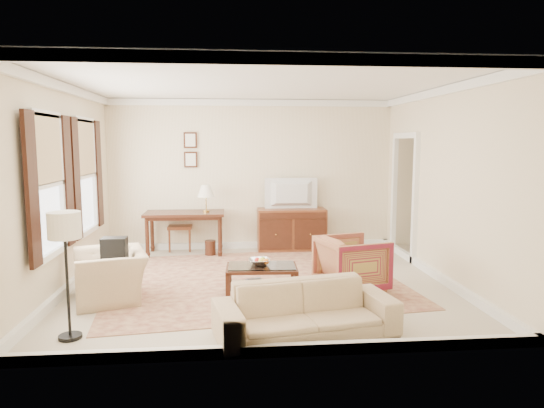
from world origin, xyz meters
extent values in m
cube|color=beige|center=(0.00, 0.00, 0.00)|extent=(5.50, 5.00, 0.01)
cube|color=white|center=(0.00, 0.00, 2.90)|extent=(5.50, 5.00, 0.01)
cube|color=#F2E5C5|center=(0.00, 2.50, 1.45)|extent=(5.50, 0.01, 2.90)
cube|color=#F2E5C5|center=(0.00, -2.50, 1.45)|extent=(5.50, 0.01, 2.90)
cube|color=#F2E5C5|center=(-2.75, 0.00, 1.45)|extent=(0.01, 5.00, 2.90)
cube|color=#F2E5C5|center=(2.75, 0.00, 1.45)|extent=(0.01, 5.00, 2.90)
cube|color=beige|center=(4.25, 1.15, 0.00)|extent=(3.00, 2.70, 0.01)
cube|color=maroon|center=(-0.09, 0.20, 0.01)|extent=(4.63, 4.10, 0.01)
cube|color=#3B1B11|center=(-1.27, 2.04, 0.77)|extent=(1.46, 0.73, 0.05)
cylinder|color=#3B1B11|center=(-1.92, 1.75, 0.37)|extent=(0.07, 0.07, 0.74)
cylinder|color=#3B1B11|center=(-0.62, 1.75, 0.37)|extent=(0.07, 0.07, 0.74)
cylinder|color=#3B1B11|center=(-1.92, 2.32, 0.37)|extent=(0.07, 0.07, 0.74)
cylinder|color=#3B1B11|center=(-0.62, 2.32, 0.37)|extent=(0.07, 0.07, 0.74)
cube|color=brown|center=(0.75, 2.22, 0.40)|extent=(1.31, 0.51, 0.81)
imported|color=black|center=(0.75, 2.20, 1.29)|extent=(0.97, 0.56, 0.13)
cube|color=#3B1B11|center=(-0.02, -0.50, 0.37)|extent=(0.99, 0.61, 0.04)
cube|color=silver|center=(-0.02, -0.50, 0.40)|extent=(0.93, 0.54, 0.01)
cube|color=silver|center=(-0.02, -0.50, 0.14)|extent=(0.91, 0.52, 0.02)
cube|color=#3B1B11|center=(-0.48, -0.74, 0.18)|extent=(0.06, 0.06, 0.37)
cube|color=#3B1B11|center=(0.43, -0.78, 0.18)|extent=(0.06, 0.06, 0.37)
cube|color=#3B1B11|center=(-0.46, -0.23, 0.18)|extent=(0.06, 0.06, 0.37)
cube|color=#3B1B11|center=(0.45, -0.27, 0.18)|extent=(0.06, 0.06, 0.37)
imported|color=silver|center=(-0.04, -0.45, 0.46)|extent=(0.42, 0.42, 0.10)
imported|color=brown|center=(-0.19, -0.45, 0.16)|extent=(0.28, 0.12, 0.38)
imported|color=brown|center=(0.07, -0.54, 0.16)|extent=(0.28, 0.06, 0.38)
imported|color=maroon|center=(1.25, -0.47, 0.43)|extent=(0.96, 1.00, 0.85)
imported|color=#D0B78C|center=(-2.03, -0.55, 0.44)|extent=(0.93, 1.16, 0.88)
cube|color=black|center=(-1.96, -0.54, 0.69)|extent=(0.24, 0.33, 0.40)
imported|color=#D0B78C|center=(0.36, -1.98, 0.38)|extent=(2.01, 0.93, 0.76)
cylinder|color=black|center=(-2.16, -1.83, 0.02)|extent=(0.24, 0.24, 0.04)
cylinder|color=black|center=(-2.16, -1.83, 0.59)|extent=(0.03, 0.03, 1.15)
cylinder|color=silver|center=(-2.16, -1.83, 1.23)|extent=(0.34, 0.34, 0.28)
camera|label=1|loc=(-0.46, -6.96, 2.08)|focal=32.00mm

